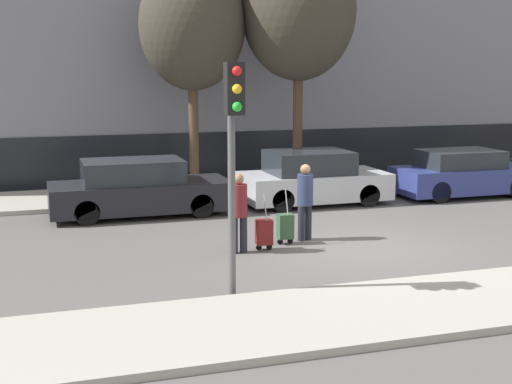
{
  "coord_description": "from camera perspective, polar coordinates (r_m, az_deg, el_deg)",
  "views": [
    {
      "loc": [
        -6.4,
        -12.96,
        3.71
      ],
      "look_at": [
        -1.69,
        1.8,
        0.95
      ],
      "focal_mm": 50.0,
      "sensor_mm": 36.0,
      "label": 1
    }
  ],
  "objects": [
    {
      "name": "sidewalk_far",
      "position": [
        21.27,
        0.08,
        0.22
      ],
      "size": [
        28.0,
        3.0,
        0.12
      ],
      "color": "#A39E93",
      "rests_on": "ground_plane"
    },
    {
      "name": "ground_plane",
      "position": [
        14.92,
        8.34,
        -4.4
      ],
      "size": [
        80.0,
        80.0,
        0.0
      ],
      "primitive_type": "plane",
      "color": "#565451"
    },
    {
      "name": "parked_car_1",
      "position": [
        19.36,
        4.54,
        1.03
      ],
      "size": [
        3.92,
        1.9,
        1.44
      ],
      "color": "#B7BABF",
      "rests_on": "ground_plane"
    },
    {
      "name": "trolley_right",
      "position": [
        14.96,
        2.36,
        -2.77
      ],
      "size": [
        0.34,
        0.29,
        1.18
      ],
      "color": "#335138",
      "rests_on": "ground_plane"
    },
    {
      "name": "sidewalk_near",
      "position": [
        11.79,
        16.42,
        -8.35
      ],
      "size": [
        28.0,
        2.5,
        0.12
      ],
      "color": "#A39E93",
      "rests_on": "ground_plane"
    },
    {
      "name": "pedestrian_left",
      "position": [
        14.15,
        -1.39,
        -1.33
      ],
      "size": [
        0.35,
        0.34,
        1.6
      ],
      "rotation": [
        0.0,
        0.0,
        3.23
      ],
      "color": "#23232D",
      "rests_on": "ground_plane"
    },
    {
      "name": "building_facade",
      "position": [
        24.14,
        -2.34,
        14.41
      ],
      "size": [
        28.0,
        2.16,
        11.09
      ],
      "color": "slate",
      "rests_on": "ground_plane"
    },
    {
      "name": "trolley_left",
      "position": [
        14.47,
        0.65,
        -3.23
      ],
      "size": [
        0.34,
        0.29,
        1.17
      ],
      "color": "maroon",
      "rests_on": "ground_plane"
    },
    {
      "name": "parked_car_0",
      "position": [
        18.02,
        -9.39,
        0.21
      ],
      "size": [
        4.45,
        1.74,
        1.41
      ],
      "color": "black",
      "rests_on": "ground_plane"
    },
    {
      "name": "parked_bicycle",
      "position": [
        20.3,
        -10.05,
        0.82
      ],
      "size": [
        1.77,
        0.06,
        0.96
      ],
      "color": "black",
      "rests_on": "sidewalk_far"
    },
    {
      "name": "traffic_light",
      "position": [
        11.06,
        -1.83,
        4.76
      ],
      "size": [
        0.28,
        0.47,
        3.76
      ],
      "color": "#515154",
      "rests_on": "ground_plane"
    },
    {
      "name": "bare_tree_down_street",
      "position": [
        20.96,
        3.44,
        14.28
      ],
      "size": [
        3.28,
        3.28,
        7.15
      ],
      "color": "#4C3826",
      "rests_on": "sidewalk_far"
    },
    {
      "name": "parked_car_2",
      "position": [
        21.28,
        16.2,
        1.37
      ],
      "size": [
        4.01,
        1.72,
        1.33
      ],
      "color": "navy",
      "rests_on": "ground_plane"
    },
    {
      "name": "bare_tree_near_crossing",
      "position": [
        20.65,
        -5.13,
        13.11
      ],
      "size": [
        3.0,
        3.0,
        6.55
      ],
      "color": "#4C3826",
      "rests_on": "sidewalk_far"
    },
    {
      "name": "pedestrian_right",
      "position": [
        15.21,
        3.94,
        -0.44
      ],
      "size": [
        0.34,
        0.34,
        1.65
      ],
      "rotation": [
        0.0,
        0.0,
        0.36
      ],
      "color": "#23232D",
      "rests_on": "ground_plane"
    }
  ]
}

